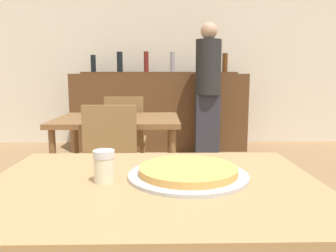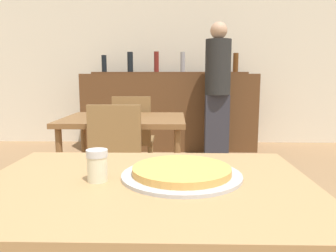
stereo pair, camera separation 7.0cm
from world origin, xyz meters
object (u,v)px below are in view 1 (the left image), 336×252
at_px(chair_far_side_back, 126,134).
at_px(person_standing, 208,85).
at_px(cheese_shaker, 104,166).
at_px(pizza_tray, 188,172).
at_px(chair_far_side_front, 108,163).

distance_m(chair_far_side_back, person_standing, 1.57).
height_order(cheese_shaker, person_standing, person_standing).
bearing_deg(person_standing, pizza_tray, -99.18).
height_order(chair_far_side_back, person_standing, person_standing).
relative_size(chair_far_side_front, chair_far_side_back, 1.00).
relative_size(chair_far_side_back, person_standing, 0.51).
height_order(chair_far_side_back, cheese_shaker, chair_far_side_back).
xyz_separation_m(chair_far_side_front, pizza_tray, (0.46, -1.09, 0.27)).
bearing_deg(chair_far_side_back, cheese_shaker, 94.51).
xyz_separation_m(chair_far_side_front, cheese_shaker, (0.18, -1.15, 0.30)).
relative_size(pizza_tray, person_standing, 0.23).
bearing_deg(chair_far_side_back, person_standing, -131.53).
bearing_deg(cheese_shaker, pizza_tray, 10.97).
xyz_separation_m(chair_far_side_back, pizza_tray, (0.46, -2.21, 0.27)).
bearing_deg(person_standing, chair_far_side_back, -131.53).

